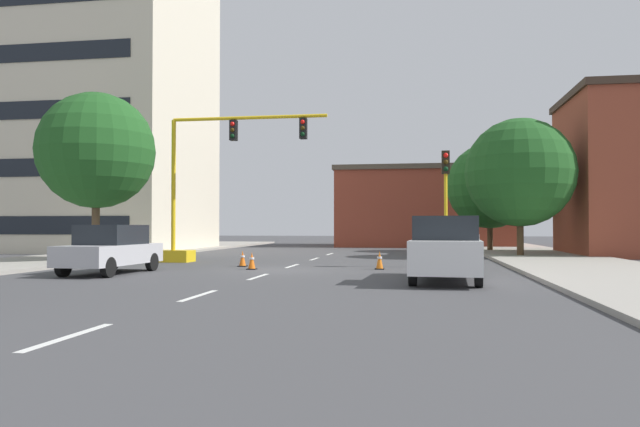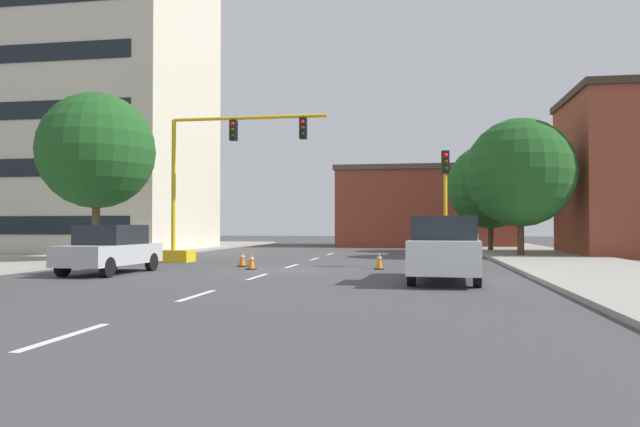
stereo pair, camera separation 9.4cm
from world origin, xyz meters
The scene contains 21 objects.
ground_plane centered at (0.00, 0.00, 0.00)m, with size 160.00×160.00×0.00m, color #424244.
sidewalk_left centered at (-11.90, 8.00, 0.07)m, with size 6.00×56.00×0.14m, color #9E998E.
sidewalk_right centered at (11.90, 8.00, 0.07)m, with size 6.00×56.00×0.14m, color #9E998E.
lane_stripe_seg_0 centered at (0.00, -14.00, 0.00)m, with size 0.16×2.40×0.01m, color silver.
lane_stripe_seg_1 centered at (0.00, -8.50, 0.00)m, with size 0.16×2.40×0.01m, color silver.
lane_stripe_seg_2 centered at (0.00, -3.00, 0.00)m, with size 0.16×2.40×0.01m, color silver.
lane_stripe_seg_3 centered at (0.00, 2.50, 0.00)m, with size 0.16×2.40×0.01m, color silver.
lane_stripe_seg_4 centered at (0.00, 8.00, 0.00)m, with size 0.16×2.40×0.01m, color silver.
lane_stripe_seg_5 centered at (0.00, 13.50, 0.00)m, with size 0.16×2.40×0.01m, color silver.
building_tall_left centered at (-17.71, 16.41, 10.63)m, with size 15.76×12.44×21.25m.
building_brick_center centered at (5.67, 29.44, 3.28)m, with size 14.21×10.28×6.55m.
traffic_signal_gantry centered at (-5.16, 4.48, 2.20)m, with size 8.29×1.20×6.83m.
traffic_light_pole_right centered at (6.42, 2.72, 3.53)m, with size 0.32×0.47×4.80m.
tree_left_near centered at (-9.45, 3.24, 5.19)m, with size 5.37×5.37×7.89m.
tree_right_mid centered at (10.72, 11.16, 4.58)m, with size 5.86×5.86×7.52m.
tree_right_far centered at (9.96, 18.29, 4.34)m, with size 5.62×5.62×7.15m.
pickup_truck_white centered at (6.13, -3.59, 0.97)m, with size 2.30×5.50×1.99m.
sedan_silver_mid_left centered at (-5.55, -2.53, 0.89)m, with size 2.00×4.56×1.74m.
traffic_cone_roadside_a centered at (-1.13, 0.24, 0.33)m, with size 0.36×0.36×0.68m.
traffic_cone_roadside_b centered at (3.79, 1.12, 0.35)m, with size 0.36×0.36×0.72m.
traffic_cone_roadside_c centered at (-1.98, 1.81, 0.33)m, with size 0.36×0.36×0.67m.
Camera 1 is at (5.29, -22.49, 1.70)m, focal length 33.72 mm.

